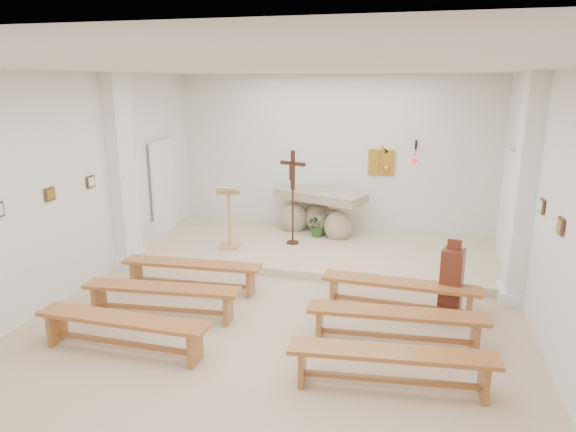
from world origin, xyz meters
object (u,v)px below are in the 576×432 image
(altar, at_px, (319,215))
(bench_left_third, at_px, (122,326))
(crucifix_stand, at_px, (293,191))
(bench_right_front, at_px, (400,289))
(donation_pedestal, at_px, (451,281))
(bench_left_second, at_px, (162,294))
(lectern, at_px, (229,217))
(bench_right_second, at_px, (396,320))
(bench_right_third, at_px, (391,361))
(bench_left_front, at_px, (192,269))

(altar, distance_m, bench_left_third, 5.57)
(altar, height_order, bench_left_third, altar)
(crucifix_stand, height_order, bench_right_front, crucifix_stand)
(donation_pedestal, xyz_separation_m, bench_left_second, (-4.07, -1.19, -0.14))
(lectern, distance_m, bench_right_second, 4.45)
(bench_left_third, bearing_deg, donation_pedestal, 29.78)
(bench_right_front, xyz_separation_m, bench_right_third, (-0.00, -2.07, 0.00))
(lectern, relative_size, bench_right_second, 0.54)
(bench_left_front, bearing_deg, donation_pedestal, -0.92)
(lectern, bearing_deg, bench_left_third, -101.66)
(lectern, distance_m, bench_left_third, 3.93)
(bench_right_second, relative_size, bench_right_third, 1.00)
(bench_left_third, bearing_deg, bench_left_front, 91.15)
(lectern, height_order, bench_left_second, lectern)
(donation_pedestal, distance_m, bench_left_front, 4.07)
(donation_pedestal, distance_m, bench_right_second, 1.40)
(altar, relative_size, bench_left_second, 0.90)
(bench_left_second, relative_size, bench_right_second, 1.00)
(bench_left_second, bearing_deg, lectern, 85.72)
(bench_right_front, xyz_separation_m, bench_right_second, (-0.00, -1.03, 0.00))
(bench_left_front, xyz_separation_m, bench_left_second, (0.00, -1.03, 0.00))
(altar, relative_size, bench_left_front, 0.90)
(crucifix_stand, relative_size, bench_right_second, 0.82)
(altar, height_order, crucifix_stand, crucifix_stand)
(bench_left_front, bearing_deg, bench_left_third, -93.05)
(altar, bearing_deg, crucifix_stand, -91.84)
(bench_right_third, bearing_deg, crucifix_stand, 110.77)
(lectern, height_order, bench_left_front, lectern)
(altar, bearing_deg, bench_left_second, -88.64)
(lectern, xyz_separation_m, bench_right_front, (3.38, -1.84, -0.40))
(altar, bearing_deg, bench_right_third, -50.73)
(bench_left_front, bearing_deg, altar, 62.89)
(crucifix_stand, xyz_separation_m, bench_left_third, (-1.11, -4.47, -0.88))
(bench_left_third, distance_m, bench_right_third, 3.34)
(altar, xyz_separation_m, bench_left_front, (-1.47, -3.30, -0.17))
(crucifix_stand, relative_size, bench_right_third, 0.81)
(altar, bearing_deg, bench_left_front, -93.93)
(crucifix_stand, height_order, bench_left_front, crucifix_stand)
(lectern, relative_size, donation_pedestal, 1.09)
(bench_left_front, bearing_deg, bench_right_second, -20.29)
(lectern, relative_size, bench_right_third, 0.54)
(donation_pedestal, distance_m, bench_left_third, 4.64)
(donation_pedestal, distance_m, bench_right_front, 0.76)
(altar, relative_size, lectern, 1.67)
(bench_right_front, xyz_separation_m, bench_left_second, (-3.34, -1.03, 0.00))
(donation_pedestal, bearing_deg, crucifix_stand, 155.21)
(donation_pedestal, height_order, bench_left_third, donation_pedestal)
(crucifix_stand, height_order, bench_right_second, crucifix_stand)
(lectern, bearing_deg, bench_right_second, -52.68)
(lectern, xyz_separation_m, bench_right_second, (3.38, -2.88, -0.40))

